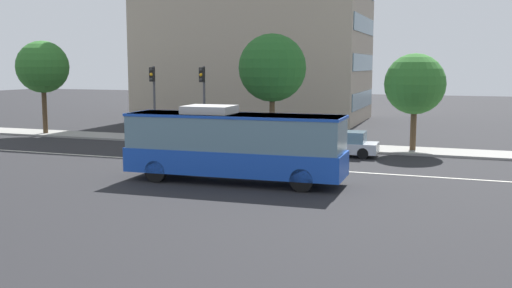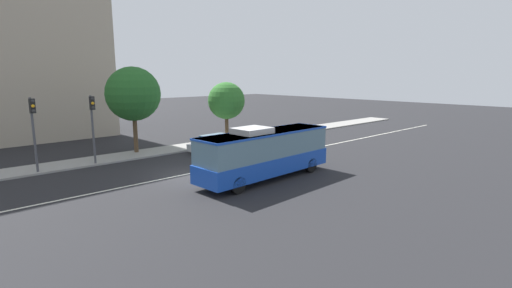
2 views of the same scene
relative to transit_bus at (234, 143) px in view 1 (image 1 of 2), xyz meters
name	(u,v)px [view 1 (image 1 of 2)]	position (x,y,z in m)	size (l,w,h in m)	color
ground_plane	(209,163)	(-3.32, 4.39, -1.81)	(160.00, 160.00, 0.00)	black
sidewalk_kerb	(260,144)	(-3.32, 12.48, -1.74)	(80.00, 3.13, 0.14)	gray
lane_centre_line	(209,163)	(-3.32, 4.39, -1.80)	(76.00, 0.16, 0.01)	silver
transit_bus	(234,143)	(0.00, 0.00, 0.00)	(10.09, 2.91, 3.46)	#1947B7
sedan_silver	(340,144)	(2.83, 9.41, -1.09)	(4.58, 2.02, 1.46)	#B7BABF
traffic_light_near_corner	(203,91)	(-6.81, 11.14, 1.75)	(0.33, 0.62, 5.20)	#47474C
traffic_light_mid_block	(153,90)	(-10.61, 11.22, 1.75)	(0.35, 0.62, 5.20)	#47474C
street_tree_kerbside_left	(415,84)	(6.64, 12.49, 2.33)	(3.67, 3.67, 5.99)	#4C3823
street_tree_kerbside_centre	(43,67)	(-20.54, 12.05, 3.31)	(3.91, 3.91, 7.10)	#4C3823
street_tree_kerbside_right	(272,68)	(-2.68, 13.19, 3.28)	(4.53, 4.53, 7.37)	#4C3823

